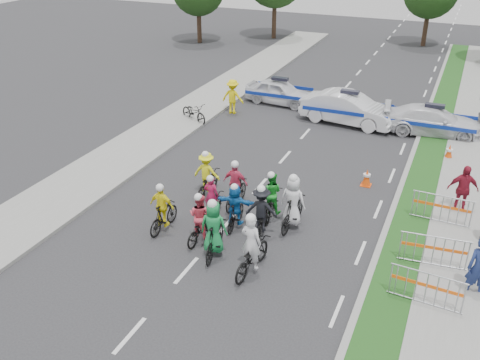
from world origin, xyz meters
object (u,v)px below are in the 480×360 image
at_px(barrier_0, 426,290).
at_px(rider_0, 251,253).
at_px(cone_0, 367,178).
at_px(rider_5, 235,208).
at_px(marshal_hiviz, 233,97).
at_px(police_car_0, 280,92).
at_px(rider_1, 214,234).
at_px(rider_9, 236,189).
at_px(barrier_1, 433,252).
at_px(rider_8, 271,199).
at_px(police_car_2, 433,121).
at_px(parked_bike, 194,112).
at_px(police_car_1, 348,109).
at_px(barrier_2, 441,210).
at_px(rider_10, 207,178).
at_px(rider_4, 262,215).
at_px(spectator_2, 463,189).
at_px(spectator_0, 480,268).
at_px(rider_6, 212,203).
at_px(rider_3, 163,212).
at_px(rider_7, 293,207).
at_px(rider_2, 200,223).
at_px(cone_1, 449,152).

bearing_deg(barrier_0, rider_0, -175.55).
bearing_deg(cone_0, rider_5, -125.40).
xyz_separation_m(marshal_hiviz, barrier_0, (11.14, -12.21, -0.35)).
height_order(police_car_0, barrier_0, police_car_0).
height_order(rider_1, rider_9, rider_1).
bearing_deg(barrier_1, rider_8, 169.98).
bearing_deg(rider_1, police_car_2, -120.90).
bearing_deg(parked_bike, police_car_1, -42.04).
bearing_deg(barrier_2, rider_1, -143.23).
xyz_separation_m(rider_10, parked_bike, (-4.15, 6.78, -0.21)).
height_order(rider_0, rider_1, rider_0).
height_order(rider_9, barrier_0, rider_9).
xyz_separation_m(rider_0, police_car_0, (-4.53, 15.12, -0.01)).
relative_size(rider_4, rider_9, 1.04).
xyz_separation_m(spectator_2, cone_0, (-3.46, 0.76, -0.57)).
relative_size(police_car_0, parked_bike, 2.04).
distance_m(spectator_0, marshal_hiviz, 16.67).
xyz_separation_m(rider_6, parked_bike, (-5.06, 8.24, -0.06)).
xyz_separation_m(spectator_2, barrier_1, (-0.56, -3.91, -0.35)).
relative_size(rider_9, parked_bike, 0.97).
bearing_deg(parked_bike, rider_3, -131.50).
bearing_deg(police_car_1, rider_10, 170.11).
distance_m(barrier_0, parked_bike, 16.11).
bearing_deg(parked_bike, marshal_hiviz, -6.97).
bearing_deg(barrier_1, barrier_0, -90.00).
bearing_deg(spectator_0, rider_8, 153.88).
bearing_deg(barrier_2, rider_10, -171.70).
xyz_separation_m(rider_5, rider_9, (-0.56, 1.32, -0.00)).
bearing_deg(rider_9, barrier_2, -166.66).
height_order(police_car_0, cone_0, police_car_0).
distance_m(rider_7, cone_0, 4.46).
xyz_separation_m(rider_0, rider_9, (-2.02, 3.44, 0.05)).
relative_size(rider_3, rider_8, 0.99).
relative_size(rider_2, marshal_hiviz, 0.96).
bearing_deg(parked_bike, barrier_0, -103.23).
height_order(police_car_1, cone_0, police_car_1).
height_order(rider_7, barrier_1, rider_7).
xyz_separation_m(barrier_0, barrier_2, (0.00, 4.67, 0.00)).
distance_m(police_car_2, cone_1, 3.05).
xyz_separation_m(rider_1, parked_bike, (-6.14, 10.27, -0.27)).
bearing_deg(police_car_2, cone_1, -167.18).
bearing_deg(rider_2, police_car_2, -111.96).
height_order(spectator_0, barrier_2, spectator_0).
relative_size(rider_6, rider_8, 0.94).
relative_size(rider_1, cone_0, 2.86).
bearing_deg(spectator_2, cone_0, 152.85).
height_order(rider_8, cone_1, rider_8).
relative_size(rider_1, cone_1, 2.86).
bearing_deg(rider_8, rider_9, -14.75).
relative_size(rider_9, cone_1, 2.65).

